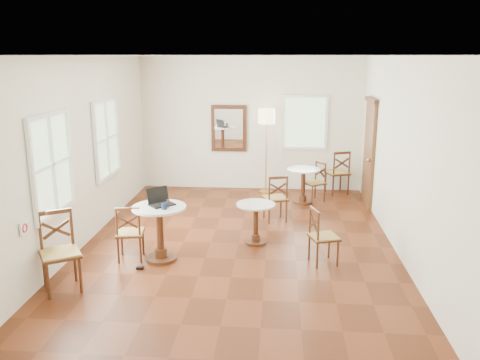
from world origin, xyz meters
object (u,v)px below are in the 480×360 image
(floor_lamp, at_px, (267,122))
(cafe_table_back, at_px, (303,182))
(chair_near_a, at_px, (130,233))
(water_glass, at_px, (168,202))
(cafe_table_mid, at_px, (256,219))
(chair_back_a, at_px, (338,172))
(chair_mid_b, at_px, (322,236))
(chair_mid_a, at_px, (276,198))
(navy_mug, at_px, (165,206))
(mouse, at_px, (161,205))
(power_adapter, at_px, (140,268))
(chair_near_b, at_px, (60,252))
(chair_back_b, at_px, (315,182))
(laptop, at_px, (160,200))
(cafe_table_near, at_px, (160,227))

(floor_lamp, bearing_deg, cafe_table_back, -42.86)
(chair_near_a, distance_m, water_glass, 0.75)
(cafe_table_mid, height_order, chair_back_a, chair_back_a)
(chair_mid_b, bearing_deg, chair_back_a, -27.52)
(chair_mid_a, xyz_separation_m, navy_mug, (-1.59, -2.10, 0.45))
(mouse, distance_m, navy_mug, 0.19)
(chair_mid_b, xyz_separation_m, floor_lamp, (-0.93, 3.85, 1.17))
(power_adapter, bearing_deg, chair_near_b, -141.10)
(chair_back_a, bearing_deg, chair_back_b, 28.73)
(cafe_table_mid, xyz_separation_m, floor_lamp, (0.08, 3.10, 1.18))
(chair_back_b, height_order, navy_mug, navy_mug)
(chair_near_b, xyz_separation_m, laptop, (1.07, 1.14, 0.39))
(cafe_table_back, height_order, navy_mug, navy_mug)
(chair_back_b, distance_m, navy_mug, 4.21)
(chair_near_b, relative_size, laptop, 2.33)
(cafe_table_mid, height_order, power_adapter, cafe_table_mid)
(cafe_table_back, distance_m, navy_mug, 3.97)
(cafe_table_back, distance_m, chair_near_b, 5.38)
(chair_near_a, distance_m, floor_lamp, 4.53)
(cafe_table_near, xyz_separation_m, floor_lamp, (1.47, 3.91, 1.07))
(cafe_table_back, distance_m, floor_lamp, 1.58)
(cafe_table_near, relative_size, chair_near_a, 0.98)
(floor_lamp, bearing_deg, cafe_table_near, -110.63)
(cafe_table_back, distance_m, power_adapter, 4.35)
(cafe_table_near, distance_m, chair_mid_a, 2.60)
(chair_back_a, relative_size, mouse, 10.16)
(cafe_table_near, bearing_deg, chair_near_a, -177.90)
(cafe_table_back, distance_m, mouse, 3.89)
(chair_mid_a, bearing_deg, laptop, 29.68)
(chair_near_a, distance_m, mouse, 0.65)
(chair_mid_b, height_order, floor_lamp, floor_lamp)
(chair_near_a, bearing_deg, power_adapter, 114.96)
(chair_back_b, relative_size, laptop, 1.88)
(chair_back_b, distance_m, mouse, 4.13)
(water_glass, bearing_deg, power_adapter, -130.42)
(cafe_table_near, bearing_deg, cafe_table_back, 54.44)
(chair_mid_a, distance_m, chair_mid_b, 2.03)
(cafe_table_mid, distance_m, mouse, 1.64)
(chair_mid_a, relative_size, mouse, 9.14)
(chair_mid_a, relative_size, power_adapter, 8.83)
(chair_mid_b, distance_m, laptop, 2.46)
(cafe_table_back, distance_m, chair_back_b, 0.28)
(cafe_table_back, relative_size, water_glass, 8.21)
(chair_back_a, height_order, laptop, laptop)
(cafe_table_mid, bearing_deg, cafe_table_back, 69.69)
(chair_back_b, xyz_separation_m, navy_mug, (-2.41, -3.43, 0.47))
(chair_mid_a, height_order, water_glass, water_glass)
(cafe_table_near, distance_m, chair_back_a, 4.98)
(chair_mid_a, relative_size, chair_mid_b, 1.04)
(chair_mid_b, distance_m, power_adapter, 2.70)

